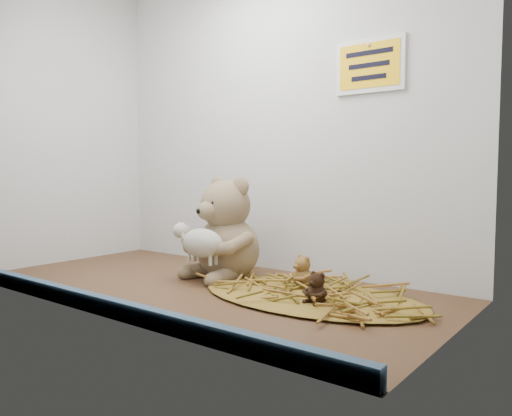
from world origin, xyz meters
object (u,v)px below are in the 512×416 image
Objects in this scene: main_teddy at (227,227)px; mini_teddy_brown at (317,286)px; mini_teddy_tan at (303,270)px; toy_lamb at (202,243)px.

main_teddy is 37.34cm from mini_teddy_brown.
mini_teddy_tan is (24.27, -0.38, -8.73)cm from main_teddy.
mini_teddy_brown is at bearing -6.37° from main_teddy.
main_teddy is 3.53× the size of mini_teddy_tan.
toy_lamb is 26.62cm from mini_teddy_tan.
mini_teddy_brown is (34.47, -1.18, -6.07)cm from toy_lamb.
mini_teddy_tan is 14.72cm from mini_teddy_brown.
mini_teddy_tan is 1.16× the size of mini_teddy_brown.
main_teddy reaches higher than mini_teddy_brown.
main_teddy is at bearing 173.76° from mini_teddy_brown.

